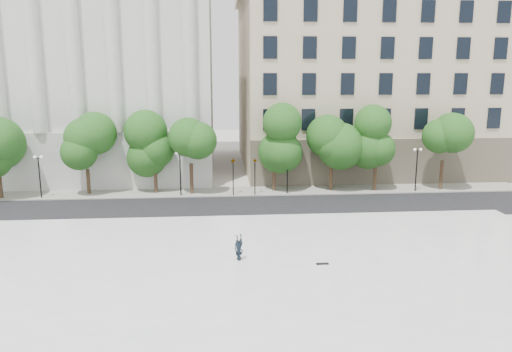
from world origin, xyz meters
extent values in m
plane|color=beige|center=(0.00, 0.00, 0.00)|extent=(160.00, 160.00, 0.00)
cube|color=white|center=(0.00, 3.00, 0.23)|extent=(44.00, 22.00, 0.45)
cube|color=black|center=(0.00, 18.00, 0.01)|extent=(60.00, 8.00, 0.02)
cube|color=#9C9990|center=(0.00, 24.00, 0.06)|extent=(60.00, 4.00, 0.12)
cube|color=silver|center=(-17.00, 39.00, 12.50)|extent=(30.00, 26.00, 25.00)
cube|color=#BFB292|center=(20.00, 39.00, 10.50)|extent=(36.00, 26.00, 21.00)
cylinder|color=black|center=(0.07, 22.30, 1.75)|extent=(0.10, 0.10, 3.50)
imported|color=black|center=(0.07, 22.30, 3.88)|extent=(0.67, 1.92, 0.76)
cylinder|color=black|center=(2.19, 22.30, 1.75)|extent=(0.10, 0.10, 3.50)
imported|color=black|center=(2.19, 22.30, 3.83)|extent=(0.48, 1.68, 0.67)
imported|color=black|center=(-0.19, 4.13, 0.67)|extent=(1.27, 1.72, 0.44)
cube|color=black|center=(4.83, 3.03, 0.49)|extent=(0.75, 0.19, 0.08)
cylinder|color=#382619|center=(-22.05, 22.90, 1.25)|extent=(0.36, 0.36, 2.51)
cylinder|color=#382619|center=(-14.15, 24.06, 1.29)|extent=(0.36, 0.36, 2.57)
sphere|color=#1A5017|center=(-14.15, 24.06, 4.78)|extent=(3.91, 3.91, 3.91)
cylinder|color=#382619|center=(-7.57, 23.97, 1.20)|extent=(0.36, 0.36, 2.40)
sphere|color=#1A5017|center=(-7.57, 23.97, 4.45)|extent=(3.78, 3.78, 3.78)
cylinder|color=#382619|center=(-4.00, 23.27, 1.56)|extent=(0.36, 0.36, 3.11)
sphere|color=#1A5017|center=(-4.00, 23.27, 5.78)|extent=(3.60, 3.60, 3.60)
cylinder|color=#382619|center=(4.27, 23.92, 1.39)|extent=(0.36, 0.36, 2.78)
sphere|color=#1A5017|center=(4.27, 23.92, 5.17)|extent=(3.92, 3.92, 3.92)
cylinder|color=#382619|center=(10.09, 23.90, 1.31)|extent=(0.36, 0.36, 2.62)
sphere|color=#1A5017|center=(10.09, 23.90, 4.87)|extent=(3.97, 3.97, 3.97)
cylinder|color=#382619|center=(14.45, 23.21, 1.43)|extent=(0.36, 0.36, 2.86)
sphere|color=#1A5017|center=(14.45, 23.21, 5.30)|extent=(3.79, 3.79, 3.79)
cylinder|color=#382619|center=(21.35, 23.14, 1.54)|extent=(0.36, 0.36, 3.09)
sphere|color=#1A5017|center=(21.35, 23.14, 5.73)|extent=(3.41, 3.41, 3.41)
cylinder|color=black|center=(-18.25, 22.60, 1.99)|extent=(0.12, 0.12, 3.98)
cube|color=black|center=(-18.25, 22.60, 3.98)|extent=(0.60, 0.06, 0.06)
sphere|color=white|center=(-18.55, 22.60, 4.08)|extent=(0.28, 0.28, 0.28)
sphere|color=white|center=(-17.95, 22.60, 4.08)|extent=(0.28, 0.28, 0.28)
cylinder|color=black|center=(-5.03, 22.60, 2.09)|extent=(0.12, 0.12, 4.18)
cube|color=black|center=(-5.03, 22.60, 4.18)|extent=(0.60, 0.06, 0.06)
sphere|color=white|center=(-5.33, 22.60, 4.28)|extent=(0.28, 0.28, 0.28)
sphere|color=white|center=(-4.73, 22.60, 4.28)|extent=(0.28, 0.28, 0.28)
cylinder|color=black|center=(5.42, 22.60, 1.95)|extent=(0.12, 0.12, 3.90)
cube|color=black|center=(5.42, 22.60, 3.90)|extent=(0.60, 0.06, 0.06)
sphere|color=white|center=(5.12, 22.60, 4.00)|extent=(0.28, 0.28, 0.28)
sphere|color=white|center=(5.72, 22.60, 4.00)|extent=(0.28, 0.28, 0.28)
cylinder|color=black|center=(18.48, 22.60, 2.12)|extent=(0.12, 0.12, 4.24)
cube|color=black|center=(18.48, 22.60, 4.24)|extent=(0.60, 0.06, 0.06)
sphere|color=white|center=(18.18, 22.60, 4.34)|extent=(0.28, 0.28, 0.28)
sphere|color=white|center=(18.78, 22.60, 4.34)|extent=(0.28, 0.28, 0.28)
camera|label=1|loc=(-1.42, -25.06, 11.84)|focal=35.00mm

